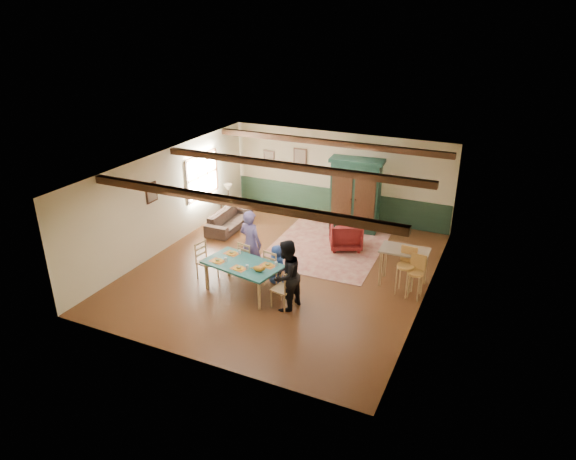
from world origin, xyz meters
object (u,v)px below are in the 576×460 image
at_px(dining_chair_end_left, 207,261).
at_px(counter_table, 403,267).
at_px(person_child, 277,265).
at_px(table_lamp, 228,192).
at_px(armchair, 346,235).
at_px(person_woman, 286,275).
at_px(dining_chair_end_right, 282,288).
at_px(cat, 258,268).
at_px(bar_stool_left, 405,272).
at_px(sofa, 229,220).
at_px(dining_chair_far_right, 275,267).
at_px(armoire, 355,195).
at_px(dining_table, 243,278).
at_px(end_table, 229,207).
at_px(dining_chair_far_left, 249,258).
at_px(bar_stool_right, 415,278).
at_px(person_man, 251,243).

relative_size(dining_chair_end_left, counter_table, 0.83).
distance_m(person_child, table_lamp, 4.75).
height_order(dining_chair_end_left, armchair, dining_chair_end_left).
bearing_deg(person_woman, dining_chair_end_left, -90.00).
xyz_separation_m(dining_chair_end_right, cat, (-0.60, 0.01, 0.36)).
height_order(dining_chair_end_left, bar_stool_left, bar_stool_left).
distance_m(person_child, sofa, 3.67).
bearing_deg(dining_chair_far_right, armchair, -97.71).
relative_size(person_woman, armoire, 0.74).
height_order(dining_table, person_child, person_child).
xyz_separation_m(cat, table_lamp, (-3.33, 4.26, -0.05)).
distance_m(cat, table_lamp, 5.41).
relative_size(dining_chair_end_right, table_lamp, 1.91).
distance_m(dining_chair_far_right, cat, 0.89).
distance_m(dining_chair_end_right, armchair, 3.49).
height_order(person_child, end_table, person_child).
height_order(armoire, armchair, armoire).
height_order(dining_chair_end_left, person_woman, person_woman).
bearing_deg(person_woman, dining_chair_far_left, -113.57).
relative_size(person_child, bar_stool_right, 0.95).
distance_m(person_child, end_table, 4.75).
bearing_deg(table_lamp, counter_table, -19.68).
bearing_deg(person_man, armchair, -113.35).
bearing_deg(dining_chair_end_right, dining_table, -90.00).
bearing_deg(dining_chair_far_left, table_lamp, -41.89).
relative_size(armoire, table_lamp, 4.45).
height_order(person_child, armoire, armoire).
bearing_deg(armchair, bar_stool_right, 115.99).
relative_size(armchair, sofa, 0.48).
bearing_deg(counter_table, end_table, 160.32).
relative_size(dining_chair_far_left, armchair, 1.07).
distance_m(dining_chair_far_right, sofa, 3.71).
bearing_deg(dining_chair_end_left, person_woman, -90.00).
height_order(end_table, counter_table, counter_table).
bearing_deg(cat, person_woman, 8.13).
xyz_separation_m(dining_chair_far_left, person_child, (0.79, -0.06, 0.03)).
height_order(dining_chair_far_right, dining_chair_end_right, same).
xyz_separation_m(cat, end_table, (-3.33, 4.26, -0.56)).
distance_m(dining_chair_far_left, dining_chair_end_right, 1.68).
distance_m(armchair, table_lamp, 4.29).
bearing_deg(armoire, sofa, -161.24).
distance_m(dining_chair_end_left, counter_table, 4.71).
height_order(person_child, bar_stool_left, bar_stool_left).
height_order(person_woman, end_table, person_woman).
relative_size(person_woman, table_lamp, 3.31).
xyz_separation_m(dining_chair_far_right, table_lamp, (-3.33, 3.45, 0.31)).
distance_m(person_woman, person_child, 1.19).
bearing_deg(bar_stool_right, person_woman, -141.39).
distance_m(dining_chair_far_right, bar_stool_right, 3.24).
relative_size(person_man, end_table, 3.17).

